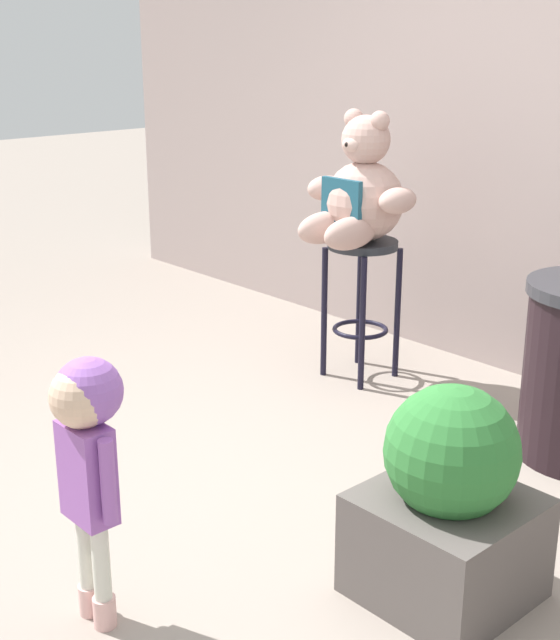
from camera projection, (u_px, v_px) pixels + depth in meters
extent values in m
plane|color=gray|center=(256.00, 507.00, 3.42)|extent=(24.00, 24.00, 0.00)
cylinder|color=#25282E|center=(363.00, 244.00, 4.51)|extent=(0.36, 0.36, 0.04)
cylinder|color=black|center=(324.00, 312.00, 4.64)|extent=(0.03, 0.03, 0.70)
cylinder|color=black|center=(362.00, 325.00, 4.44)|extent=(0.03, 0.03, 0.70)
cylinder|color=black|center=(359.00, 302.00, 4.81)|extent=(0.03, 0.03, 0.70)
cylinder|color=black|center=(397.00, 313.00, 4.62)|extent=(0.03, 0.03, 0.70)
torus|color=black|center=(360.00, 329.00, 4.66)|extent=(0.30, 0.30, 0.02)
sphere|color=#C09A8F|center=(364.00, 201.00, 4.44)|extent=(0.40, 0.40, 0.40)
cube|color=#1C4E63|center=(341.00, 203.00, 4.33)|extent=(0.25, 0.03, 0.24)
sphere|color=#C09A8F|center=(366.00, 140.00, 4.35)|extent=(0.24, 0.24, 0.24)
ellipsoid|color=#CAA69A|center=(351.00, 145.00, 4.28)|extent=(0.10, 0.08, 0.07)
sphere|color=black|center=(347.00, 145.00, 4.27)|extent=(0.03, 0.03, 0.03)
sphere|color=#C09A8F|center=(354.00, 118.00, 4.38)|extent=(0.10, 0.10, 0.10)
sphere|color=#C09A8F|center=(380.00, 121.00, 4.26)|extent=(0.10, 0.10, 0.10)
ellipsoid|color=#C09A8F|center=(326.00, 188.00, 4.58)|extent=(0.14, 0.23, 0.13)
ellipsoid|color=#C09A8F|center=(398.00, 201.00, 4.24)|extent=(0.14, 0.23, 0.13)
ellipsoid|color=#C09A8F|center=(324.00, 227.00, 4.42)|extent=(0.14, 0.34, 0.16)
ellipsoid|color=#C09A8F|center=(351.00, 233.00, 4.29)|extent=(0.14, 0.34, 0.16)
cylinder|color=#DDA9A3|center=(90.00, 599.00, 2.79)|extent=(0.07, 0.07, 0.10)
cylinder|color=beige|center=(86.00, 550.00, 2.73)|extent=(0.05, 0.05, 0.26)
cylinder|color=#DDA9A3|center=(105.00, 612.00, 2.73)|extent=(0.07, 0.07, 0.10)
cylinder|color=beige|center=(101.00, 561.00, 2.67)|extent=(0.05, 0.05, 0.26)
cube|color=#9355AA|center=(87.00, 472.00, 2.61)|extent=(0.18, 0.10, 0.31)
cylinder|color=#9355AA|center=(67.00, 454.00, 2.69)|extent=(0.04, 0.04, 0.26)
cylinder|color=#9355AA|center=(108.00, 482.00, 2.53)|extent=(0.04, 0.04, 0.26)
sphere|color=#D8B293|center=(81.00, 396.00, 2.54)|extent=(0.19, 0.19, 0.19)
sphere|color=#8F57AF|center=(88.00, 391.00, 2.55)|extent=(0.20, 0.20, 0.20)
cube|color=#57504C|center=(445.00, 546.00, 2.85)|extent=(0.50, 0.50, 0.35)
sphere|color=#2F7533|center=(452.00, 452.00, 2.74)|extent=(0.43, 0.43, 0.43)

